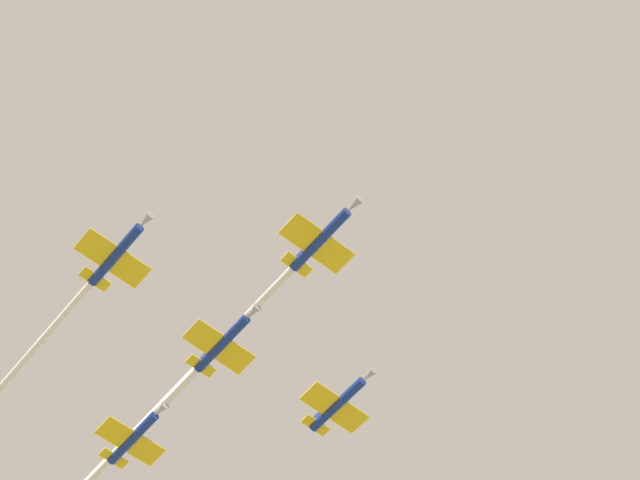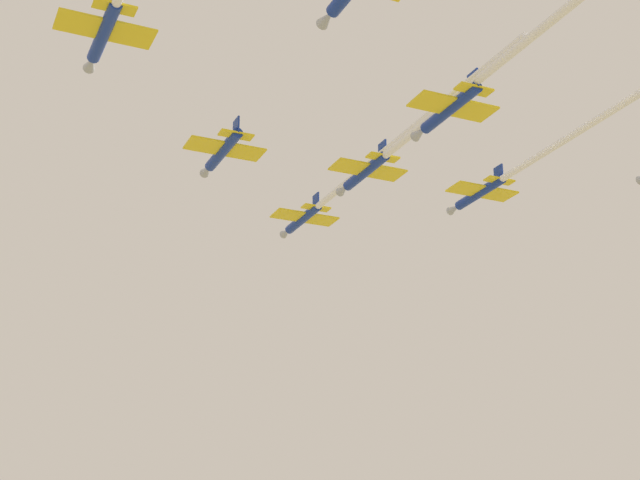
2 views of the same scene
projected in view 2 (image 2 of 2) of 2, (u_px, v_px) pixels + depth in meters
jet_lead at (353, 177)px, 120.63m from camera, size 55.92×28.13×2.75m
jet_port_inner at (223, 151)px, 112.27m from camera, size 12.89×10.06×2.75m
jet_starboard_inner at (552, 148)px, 112.85m from camera, size 54.02×27.23×2.75m
jet_port_outer at (418, 129)px, 106.11m from camera, size 48.74×24.74×2.75m
jet_port_trail at (449, 110)px, 100.20m from camera, size 12.89×10.06×2.75m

